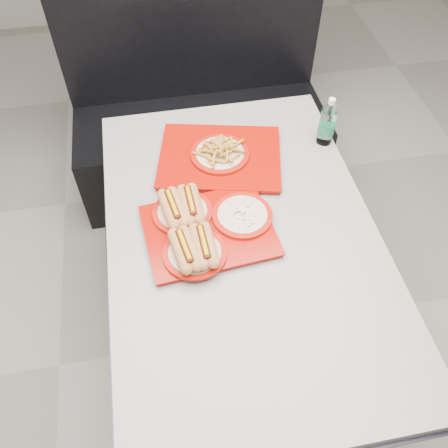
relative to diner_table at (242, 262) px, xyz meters
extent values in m
plane|color=gray|center=(0.00, 0.00, -0.58)|extent=(6.00, 6.00, 0.00)
cylinder|color=black|center=(0.00, 0.00, -0.56)|extent=(0.52, 0.52, 0.05)
cylinder|color=black|center=(0.00, 0.00, -0.20)|extent=(0.11, 0.11, 0.66)
cube|color=black|center=(0.00, 0.00, 0.12)|extent=(0.92, 1.42, 0.01)
cube|color=gray|center=(0.00, 0.00, 0.15)|extent=(0.90, 1.40, 0.04)
cube|color=black|center=(0.00, 1.02, -0.36)|extent=(1.30, 0.55, 0.45)
cube|color=black|center=(0.00, 1.26, 0.22)|extent=(1.30, 0.10, 1.10)
cube|color=#940B04|center=(-0.11, 0.02, 0.17)|extent=(0.44, 0.35, 0.02)
cube|color=#940B04|center=(-0.11, 0.02, 0.19)|extent=(0.45, 0.36, 0.01)
cylinder|color=#9F1005|center=(-0.17, -0.07, 0.19)|extent=(0.20, 0.20, 0.01)
cylinder|color=silver|center=(-0.17, -0.07, 0.20)|extent=(0.17, 0.17, 0.00)
cylinder|color=#9F1005|center=(-0.19, 0.11, 0.19)|extent=(0.20, 0.20, 0.01)
cylinder|color=silver|center=(-0.19, 0.11, 0.20)|extent=(0.17, 0.17, 0.00)
cylinder|color=#9F1005|center=(0.01, 0.05, 0.19)|extent=(0.20, 0.20, 0.01)
cylinder|color=silver|center=(0.01, 0.05, 0.20)|extent=(0.17, 0.17, 0.00)
cube|color=#940B04|center=(-0.01, 0.36, 0.17)|extent=(0.51, 0.44, 0.02)
cube|color=#940B04|center=(-0.01, 0.36, 0.19)|extent=(0.52, 0.45, 0.01)
cylinder|color=#9F1005|center=(-0.01, 0.36, 0.20)|extent=(0.22, 0.22, 0.01)
cylinder|color=silver|center=(-0.01, 0.36, 0.20)|extent=(0.18, 0.18, 0.00)
cylinder|color=silver|center=(0.41, 0.40, 0.24)|extent=(0.06, 0.06, 0.15)
cylinder|color=#1B6C42|center=(0.41, 0.40, 0.23)|extent=(0.06, 0.06, 0.04)
cone|color=silver|center=(0.41, 0.40, 0.33)|extent=(0.06, 0.06, 0.03)
cylinder|color=silver|center=(0.41, 0.40, 0.36)|extent=(0.03, 0.03, 0.02)
camera|label=1|loc=(-0.24, -0.94, 1.41)|focal=38.00mm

